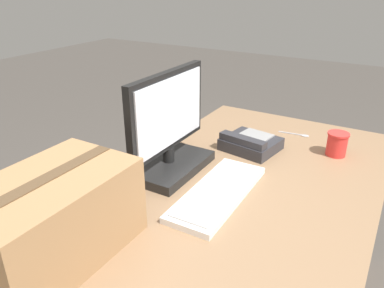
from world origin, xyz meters
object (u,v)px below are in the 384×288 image
at_px(keyboard, 218,192).
at_px(cardboard_box, 52,218).
at_px(spoon, 299,135).
at_px(monitor, 168,134).
at_px(desk_phone, 250,143).
at_px(paper_cup_right, 337,144).

xyz_separation_m(keyboard, cardboard_box, (-0.48, 0.24, 0.10)).
bearing_deg(spoon, cardboard_box, -112.73).
distance_m(monitor, cardboard_box, 0.55).
bearing_deg(desk_phone, paper_cup_right, -58.82).
bearing_deg(keyboard, spoon, -8.44).
bearing_deg(spoon, desk_phone, -124.04).
relative_size(monitor, spoon, 3.09).
distance_m(desk_phone, spoon, 0.30).
xyz_separation_m(monitor, paper_cup_right, (0.46, -0.53, -0.10)).
relative_size(monitor, paper_cup_right, 4.47).
relative_size(desk_phone, paper_cup_right, 2.48).
bearing_deg(spoon, paper_cup_right, -41.74).
bearing_deg(desk_phone, keyboard, -163.97).
distance_m(keyboard, desk_phone, 0.40).
distance_m(monitor, spoon, 0.70).
relative_size(keyboard, spoon, 3.22).
height_order(keyboard, spoon, keyboard).
bearing_deg(keyboard, paper_cup_right, -28.49).
bearing_deg(cardboard_box, paper_cup_right, -27.22).
xyz_separation_m(paper_cup_right, cardboard_box, (-1.01, 0.52, 0.07)).
xyz_separation_m(monitor, desk_phone, (0.32, -0.20, -0.12)).
xyz_separation_m(keyboard, spoon, (0.66, -0.09, -0.01)).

